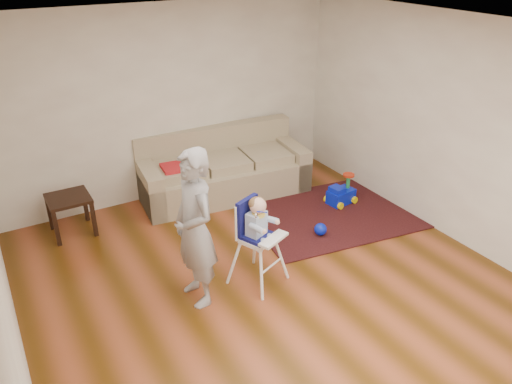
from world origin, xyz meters
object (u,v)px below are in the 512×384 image
ride_on_toy (341,190)px  high_chair (258,242)px  adult (195,229)px  side_table (71,215)px  sofa (223,165)px  toy_ball (320,229)px

ride_on_toy → high_chair: bearing=-161.5°
ride_on_toy → adult: adult is taller
side_table → adult: size_ratio=0.30×
sofa → side_table: (-2.18, -0.00, -0.21)m
high_chair → adult: size_ratio=0.62×
sofa → toy_ball: 1.81m
side_table → high_chair: high_chair is taller
sofa → high_chair: (-0.65, -2.09, 0.03)m
sofa → toy_ball: bearing=-66.9°
adult → ride_on_toy: bearing=106.6°
sofa → adult: adult is taller
toy_ball → adult: bearing=-169.7°
adult → high_chair: bearing=82.6°
ride_on_toy → high_chair: size_ratio=0.40×
side_table → high_chair: bearing=-53.6°
ride_on_toy → side_table: bearing=154.3°
side_table → toy_ball: (2.70, -1.69, -0.16)m
side_table → high_chair: 2.61m
sofa → ride_on_toy: (1.30, -1.13, -0.24)m
high_chair → adult: (-0.69, 0.06, 0.34)m
sofa → ride_on_toy: sofa is taller
toy_ball → high_chair: bearing=-161.1°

